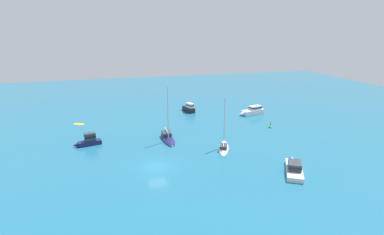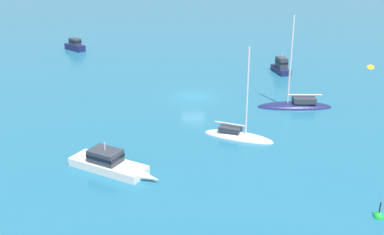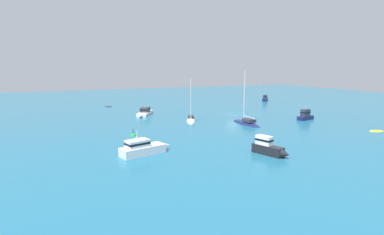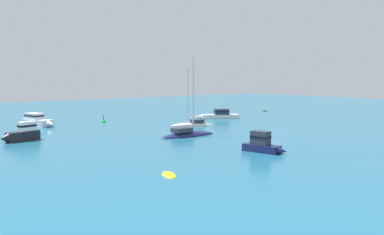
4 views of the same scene
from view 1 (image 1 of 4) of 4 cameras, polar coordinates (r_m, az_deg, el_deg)
The scene contains 9 objects.
ground_plane at distance 43.57m, azimuth -6.39°, elevation -8.92°, with size 162.03×162.03×0.00m, color #1E607F.
powerboat at distance 70.68m, azimuth -0.69°, elevation 1.75°, with size 2.44×4.70×2.10m.
dinghy at distance 65.45m, azimuth -20.02°, elevation -1.18°, with size 2.45×1.75×0.35m.
cabin_cruiser at distance 53.27m, azimuth -18.35°, elevation -4.02°, with size 4.58×2.02×2.63m.
motor_cruiser at distance 69.80m, azimuth 11.00°, elevation 1.20°, with size 6.58×3.15×2.89m.
powerboat_2 at distance 43.69m, azimuth 18.19°, elevation -8.75°, with size 4.97×7.28×2.20m.
yacht at distance 49.58m, azimuth 5.79°, elevation -5.55°, with size 3.94×6.35×8.58m.
ketch at distance 53.51m, azimuth -4.49°, elevation -3.83°, with size 2.13×7.61×9.84m.
channel_buoy at distance 61.33m, azimuth 14.11°, elevation -1.80°, with size 0.68×0.68×1.40m.
Camera 1 is at (6.17, 39.02, 18.37)m, focal length 29.16 mm.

